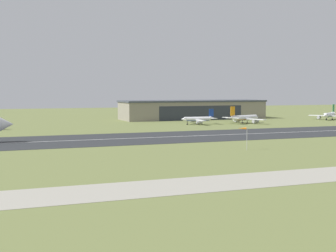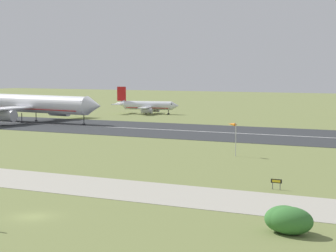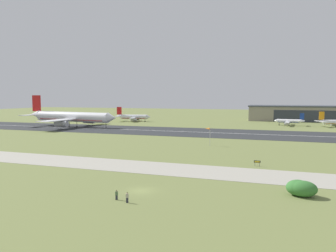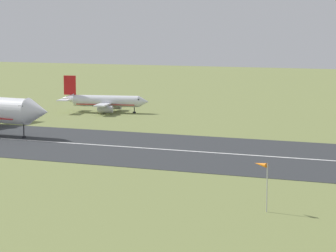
# 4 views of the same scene
# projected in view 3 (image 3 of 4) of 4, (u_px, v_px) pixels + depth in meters

# --- Properties ---
(ground_plane) EXTENTS (681.38, 681.38, 0.00)m
(ground_plane) POSITION_uv_depth(u_px,v_px,m) (202.00, 149.00, 106.84)
(ground_plane) COLOR olive
(runway_strip) EXTENTS (441.38, 40.10, 0.06)m
(runway_strip) POSITION_uv_depth(u_px,v_px,m) (226.00, 133.00, 153.86)
(runway_strip) COLOR #2B2D30
(runway_strip) RESTS_ON ground_plane
(runway_centreline) EXTENTS (397.24, 0.70, 0.01)m
(runway_centreline) POSITION_uv_depth(u_px,v_px,m) (226.00, 133.00, 153.86)
(runway_centreline) COLOR silver
(runway_centreline) RESTS_ON runway_strip
(taxiway_road) EXTENTS (331.03, 13.35, 0.05)m
(taxiway_road) POSITION_uv_depth(u_px,v_px,m) (172.00, 169.00, 77.61)
(taxiway_road) COLOR #A8A393
(taxiway_road) RESTS_ON ground_plane
(hangar_building) EXTENTS (85.11, 24.57, 10.93)m
(hangar_building) POSITION_uv_depth(u_px,v_px,m) (312.00, 113.00, 227.91)
(hangar_building) COLOR gray
(hangar_building) RESTS_ON ground_plane
(airplane_landing) EXTENTS (57.24, 52.95, 17.95)m
(airplane_landing) POSITION_uv_depth(u_px,v_px,m) (72.00, 117.00, 184.29)
(airplane_landing) COLOR white
(airplane_landing) RESTS_ON ground_plane
(airplane_parked_west) EXTENTS (17.53, 20.14, 7.56)m
(airplane_parked_west) POSITION_uv_depth(u_px,v_px,m) (289.00, 121.00, 193.93)
(airplane_parked_west) COLOR white
(airplane_parked_west) RESTS_ON ground_plane
(airplane_parked_centre) EXTENTS (25.09, 18.05, 10.01)m
(airplane_parked_centre) POSITION_uv_depth(u_px,v_px,m) (133.00, 117.00, 226.45)
(airplane_parked_centre) COLOR silver
(airplane_parked_centre) RESTS_ON ground_plane
(shrub_clump) EXTENTS (5.15, 3.91, 2.80)m
(shrub_clump) POSITION_uv_depth(u_px,v_px,m) (301.00, 188.00, 56.55)
(shrub_clump) COLOR #387533
(shrub_clump) RESTS_ON ground_plane
(windsock_pole) EXTENTS (2.34, 1.71, 6.32)m
(windsock_pole) POSITION_uv_depth(u_px,v_px,m) (208.00, 130.00, 114.64)
(windsock_pole) COLOR #B7B7BC
(windsock_pole) RESTS_ON ground_plane
(runway_sign) EXTENTS (1.55, 0.14, 1.45)m
(runway_sign) POSITION_uv_depth(u_px,v_px,m) (257.00, 162.00, 80.72)
(runway_sign) COLOR #4C4C51
(runway_sign) RESTS_ON ground_plane
(spectator_left) EXTENTS (0.40, 0.24, 1.66)m
(spectator_left) POSITION_uv_depth(u_px,v_px,m) (117.00, 195.00, 54.55)
(spectator_left) COLOR #282B38
(spectator_left) RESTS_ON ground_plane
(spectator_right) EXTENTS (0.40, 0.24, 1.74)m
(spectator_right) POSITION_uv_depth(u_px,v_px,m) (127.00, 197.00, 53.01)
(spectator_right) COLOR #282B38
(spectator_right) RESTS_ON ground_plane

